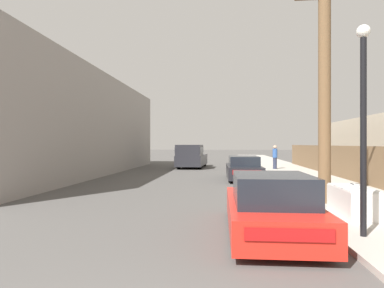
{
  "coord_description": "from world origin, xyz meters",
  "views": [
    {
      "loc": [
        1.0,
        -1.84,
        1.93
      ],
      "look_at": [
        -0.15,
        10.28,
        1.93
      ],
      "focal_mm": 32.0,
      "sensor_mm": 36.0,
      "label": 1
    }
  ],
  "objects_px": {
    "parked_sports_car_red": "(270,207)",
    "pedestrian": "(275,157)",
    "utility_pole": "(324,86)",
    "pickup_truck": "(191,156)",
    "street_lamp": "(363,112)",
    "car_parked_mid": "(243,168)",
    "discarded_fridge": "(352,201)"
  },
  "relations": [
    {
      "from": "car_parked_mid",
      "to": "pickup_truck",
      "type": "xyz_separation_m",
      "value": [
        -3.67,
        8.64,
        0.32
      ]
    },
    {
      "from": "parked_sports_car_red",
      "to": "car_parked_mid",
      "type": "bearing_deg",
      "value": 89.19
    },
    {
      "from": "parked_sports_car_red",
      "to": "pedestrian",
      "type": "distance_m",
      "value": 18.04
    },
    {
      "from": "parked_sports_car_red",
      "to": "street_lamp",
      "type": "bearing_deg",
      "value": -13.41
    },
    {
      "from": "car_parked_mid",
      "to": "pickup_truck",
      "type": "bearing_deg",
      "value": 111.91
    },
    {
      "from": "parked_sports_car_red",
      "to": "pickup_truck",
      "type": "bearing_deg",
      "value": 99.78
    },
    {
      "from": "parked_sports_car_red",
      "to": "utility_pole",
      "type": "relative_size",
      "value": 0.61
    },
    {
      "from": "discarded_fridge",
      "to": "pedestrian",
      "type": "distance_m",
      "value": 16.25
    },
    {
      "from": "parked_sports_car_red",
      "to": "utility_pole",
      "type": "bearing_deg",
      "value": 58.3
    },
    {
      "from": "utility_pole",
      "to": "discarded_fridge",
      "type": "bearing_deg",
      "value": -85.28
    },
    {
      "from": "discarded_fridge",
      "to": "parked_sports_car_red",
      "type": "bearing_deg",
      "value": -144.81
    },
    {
      "from": "car_parked_mid",
      "to": "street_lamp",
      "type": "bearing_deg",
      "value": -82.85
    },
    {
      "from": "discarded_fridge",
      "to": "utility_pole",
      "type": "xyz_separation_m",
      "value": [
        -0.16,
        1.88,
        3.24
      ]
    },
    {
      "from": "discarded_fridge",
      "to": "pickup_truck",
      "type": "relative_size",
      "value": 0.34
    },
    {
      "from": "pedestrian",
      "to": "parked_sports_car_red",
      "type": "bearing_deg",
      "value": -98.55
    },
    {
      "from": "parked_sports_car_red",
      "to": "pedestrian",
      "type": "bearing_deg",
      "value": 80.92
    },
    {
      "from": "street_lamp",
      "to": "pedestrian",
      "type": "relative_size",
      "value": 2.43
    },
    {
      "from": "car_parked_mid",
      "to": "utility_pole",
      "type": "height_order",
      "value": "utility_pole"
    },
    {
      "from": "parked_sports_car_red",
      "to": "pedestrian",
      "type": "relative_size",
      "value": 2.52
    },
    {
      "from": "utility_pole",
      "to": "pedestrian",
      "type": "xyz_separation_m",
      "value": [
        0.58,
        14.35,
        -2.72
      ]
    },
    {
      "from": "pickup_truck",
      "to": "utility_pole",
      "type": "distance_m",
      "value": 17.6
    },
    {
      "from": "discarded_fridge",
      "to": "street_lamp",
      "type": "xyz_separation_m",
      "value": [
        -0.51,
        -2.0,
        2.08
      ]
    },
    {
      "from": "discarded_fridge",
      "to": "pickup_truck",
      "type": "xyz_separation_m",
      "value": [
        -5.88,
        18.28,
        0.44
      ]
    },
    {
      "from": "street_lamp",
      "to": "car_parked_mid",
      "type": "bearing_deg",
      "value": 98.28
    },
    {
      "from": "discarded_fridge",
      "to": "street_lamp",
      "type": "relative_size",
      "value": 0.44
    },
    {
      "from": "utility_pole",
      "to": "pedestrian",
      "type": "bearing_deg",
      "value": 87.7
    },
    {
      "from": "parked_sports_car_red",
      "to": "pedestrian",
      "type": "height_order",
      "value": "pedestrian"
    },
    {
      "from": "parked_sports_car_red",
      "to": "pickup_truck",
      "type": "relative_size",
      "value": 0.78
    },
    {
      "from": "pickup_truck",
      "to": "street_lamp",
      "type": "xyz_separation_m",
      "value": [
        5.37,
        -20.28,
        1.64
      ]
    },
    {
      "from": "pickup_truck",
      "to": "utility_pole",
      "type": "bearing_deg",
      "value": 111.65
    },
    {
      "from": "street_lamp",
      "to": "utility_pole",
      "type": "bearing_deg",
      "value": 84.75
    },
    {
      "from": "discarded_fridge",
      "to": "pedestrian",
      "type": "relative_size",
      "value": 1.08
    }
  ]
}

